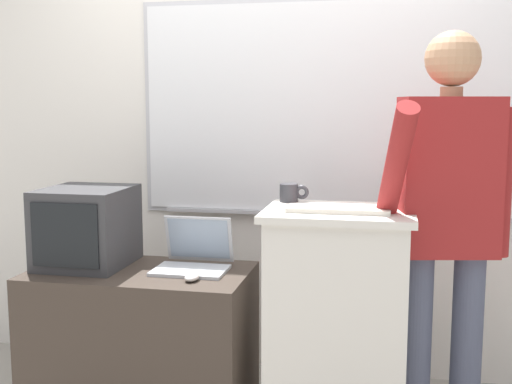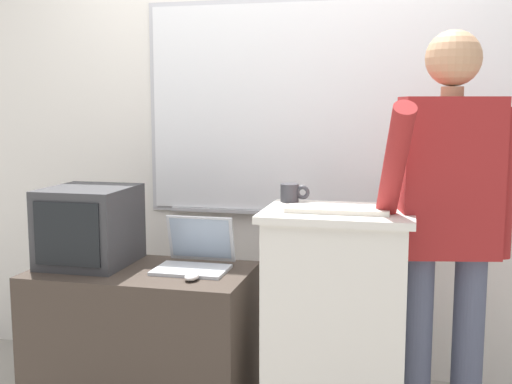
# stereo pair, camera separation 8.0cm
# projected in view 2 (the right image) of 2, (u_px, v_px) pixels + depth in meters

# --- Properties ---
(back_wall) EXTENTS (6.40, 0.17, 2.79)m
(back_wall) POSITION_uv_depth(u_px,v_px,m) (280.00, 120.00, 3.54)
(back_wall) COLOR silver
(back_wall) RESTS_ON ground_plane
(lectern_podium) EXTENTS (0.62, 0.49, 1.05)m
(lectern_podium) POSITION_uv_depth(u_px,v_px,m) (337.00, 331.00, 2.73)
(lectern_podium) COLOR beige
(lectern_podium) RESTS_ON ground_plane
(side_desk) EXTENTS (1.01, 0.55, 0.73)m
(side_desk) POSITION_uv_depth(u_px,v_px,m) (144.00, 345.00, 3.01)
(side_desk) COLOR #382D26
(side_desk) RESTS_ON ground_plane
(person_presenter) EXTENTS (0.56, 0.61, 1.78)m
(person_presenter) POSITION_uv_depth(u_px,v_px,m) (447.00, 216.00, 2.62)
(person_presenter) COLOR #474C60
(person_presenter) RESTS_ON ground_plane
(laptop) EXTENTS (0.33, 0.30, 0.24)m
(laptop) POSITION_uv_depth(u_px,v_px,m) (196.00, 255.00, 2.98)
(laptop) COLOR #B7BABF
(laptop) RESTS_ON side_desk
(wireless_keyboard) EXTENTS (0.42, 0.14, 0.02)m
(wireless_keyboard) POSITION_uv_depth(u_px,v_px,m) (337.00, 210.00, 2.60)
(wireless_keyboard) COLOR beige
(wireless_keyboard) RESTS_ON lectern_podium
(computer_mouse_by_laptop) EXTENTS (0.06, 0.10, 0.03)m
(computer_mouse_by_laptop) POSITION_uv_depth(u_px,v_px,m) (192.00, 276.00, 2.77)
(computer_mouse_by_laptop) COLOR silver
(computer_mouse_by_laptop) RESTS_ON side_desk
(crt_monitor) EXTENTS (0.39, 0.43, 0.37)m
(crt_monitor) POSITION_uv_depth(u_px,v_px,m) (90.00, 226.00, 3.04)
(crt_monitor) COLOR #333335
(crt_monitor) RESTS_ON side_desk
(coffee_mug) EXTENTS (0.13, 0.08, 0.08)m
(coffee_mug) POSITION_uv_depth(u_px,v_px,m) (291.00, 193.00, 2.87)
(coffee_mug) COLOR #333338
(coffee_mug) RESTS_ON lectern_podium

